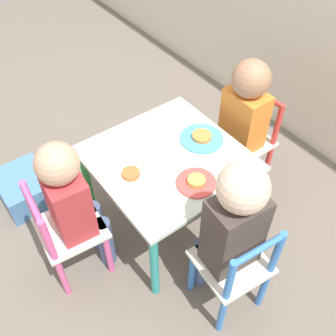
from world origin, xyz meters
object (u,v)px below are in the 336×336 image
Objects in this scene: plate_front at (131,175)px; plate_back at (202,138)px; kids_table at (168,167)px; chair_red at (245,142)px; chair_pink at (66,233)px; child_back at (242,116)px; child_right at (232,225)px; child_front at (73,200)px; storage_bin at (25,188)px; plate_right at (196,182)px; chair_blue at (234,269)px.

plate_front and plate_back have the same top height.
kids_table is 1.16× the size of chair_red.
chair_pink is 0.71× the size of child_back.
child_right is 4.75× the size of plate_front.
child_right is at bearing -50.98° from chair_red.
child_back is (0.04, 0.88, 0.02)m from child_front.
storage_bin is (-0.57, -0.96, -0.39)m from child_back.
plate_back and plate_right have the same top height.
plate_back reaches higher than kids_table.
chair_pink is at bearing -44.89° from chair_blue.
kids_table is at bearing -90.00° from plate_back.
plate_back is at bearing 51.16° from storage_bin.
kids_table is at bearing -90.00° from child_right.
plate_front reaches higher than storage_bin.
storage_bin is (-0.57, -1.02, -0.19)m from chair_red.
child_back is at bearing -87.56° from chair_pink.
child_front reaches higher than chair_blue.
plate_front is at bearing 29.94° from storage_bin.
chair_blue reaches higher than plate_back.
kids_table is 3.69× the size of plate_front.
chair_red is at bearing 110.50° from plate_right.
storage_bin is at bearing -120.54° from child_back.
child_right is at bearing -5.68° from kids_table.
chair_pink is 0.67× the size of child_right.
child_back is 0.63m from plate_front.
chair_pink is 3.28× the size of plate_right.
child_front is (-0.04, -0.94, 0.18)m from chair_red.
plate_right is (0.19, 0.00, 0.07)m from kids_table.
plate_back is at bearing 90.00° from kids_table.
child_back is (0.05, 0.94, 0.20)m from chair_pink.
plate_back is 0.66× the size of storage_bin.
plate_front is (-0.00, -0.19, 0.07)m from kids_table.
kids_table is at bearing 42.27° from storage_bin.
plate_front and plate_right have the same top height.
child_back reaches higher than plate_back.
storage_bin is (-0.52, -0.02, -0.19)m from chair_pink.
child_right is at bearing -135.27° from child_front.
plate_right is (0.19, -0.44, -0.00)m from child_back.
plate_front reaches higher than kids_table.
chair_red is 2.74× the size of plate_back.
child_right reaches higher than chair_blue.
storage_bin is at bearing -59.16° from child_right.
plate_back is at bearing -109.95° from chair_blue.
child_front is (-0.04, -0.44, 0.05)m from kids_table.
child_right reaches higher than plate_right.
chair_blue is at bearing 15.69° from plate_front.
chair_blue is at bearing -44.38° from child_back.
child_front reaches higher than chair_red.
child_back is 3.89× the size of plate_back.
chair_blue is at bearing -138.88° from child_front.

